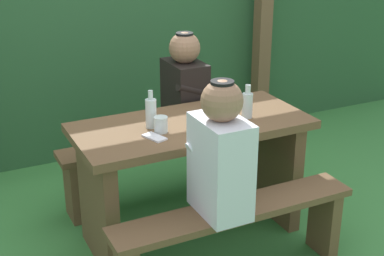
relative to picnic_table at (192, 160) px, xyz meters
The scene contains 12 objects.
ground_plane 0.52m from the picnic_table, ahead, with size 12.00×12.00×0.00m, color #3D873E.
hedge_backdrop 1.80m from the picnic_table, 90.00° to the left, with size 6.40×0.61×1.84m, color #2B5931.
pergola_post_right 1.90m from the picnic_table, 44.38° to the left, with size 0.12×0.12×1.95m, color brown.
picnic_table is the anchor object (origin of this frame).
bench_near 0.55m from the picnic_table, 90.00° to the right, with size 1.40×0.24×0.46m.
bench_far 0.55m from the picnic_table, 90.00° to the left, with size 1.40×0.24×0.46m.
person_white_shirt 0.59m from the picnic_table, 100.33° to the right, with size 0.25×0.35×0.72m.
person_black_coat 0.62m from the picnic_table, 68.75° to the left, with size 0.25×0.35×0.72m.
drinking_glass 0.38m from the picnic_table, 164.86° to the right, with size 0.08×0.08×0.09m, color silver.
bottle_left 0.48m from the picnic_table, 13.08° to the right, with size 0.06×0.06×0.21m.
bottle_right 0.42m from the picnic_table, behind, with size 0.06×0.06×0.22m.
cell_phone 0.41m from the picnic_table, 156.84° to the right, with size 0.07×0.14×0.01m, color silver.
Camera 1 is at (-1.35, -2.74, 1.97)m, focal length 52.03 mm.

